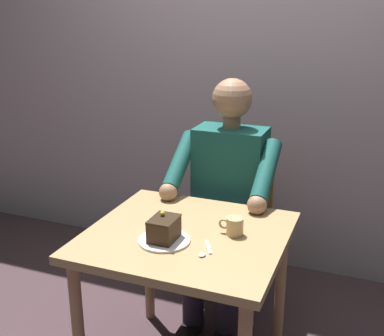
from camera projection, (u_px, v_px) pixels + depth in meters
name	position (u px, v px, depth m)	size (l,w,h in m)	color
cafe_rear_panel	(264.00, 25.00, 2.84)	(6.40, 0.12, 3.00)	#A897A2
dining_table	(187.00, 254.00, 2.06)	(0.81, 0.76, 0.71)	#A48357
chair	(234.00, 215.00, 2.71)	(0.42, 0.42, 0.90)	#B07B45
seated_person	(225.00, 199.00, 2.51)	(0.53, 0.58, 1.27)	#164E48
dessert_plate	(164.00, 240.00, 1.94)	(0.21, 0.21, 0.01)	white
cake_slice	(164.00, 229.00, 1.93)	(0.10, 0.13, 0.11)	#3B2517
coffee_cup	(234.00, 226.00, 1.99)	(0.11, 0.07, 0.08)	tan
dessert_spoon	(205.00, 251.00, 1.86)	(0.06, 0.14, 0.01)	silver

